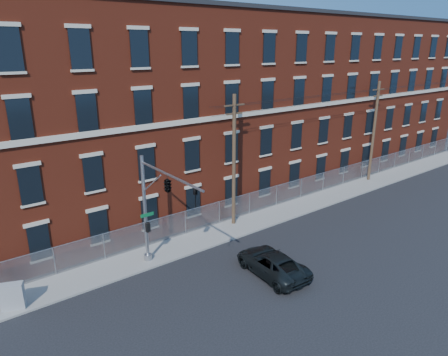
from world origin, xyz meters
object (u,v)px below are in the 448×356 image
at_px(traffic_signal_mast, 162,194).
at_px(utility_pole_near, 234,159).
at_px(utility_cabinet, 13,296).
at_px(pickup_truck, 272,263).

bearing_deg(traffic_signal_mast, utility_pole_near, 23.14).
bearing_deg(utility_cabinet, traffic_signal_mast, 7.88).
xyz_separation_m(pickup_truck, utility_cabinet, (-13.36, 5.68, 0.12)).
xyz_separation_m(utility_pole_near, utility_cabinet, (-16.03, -1.40, -4.50)).
distance_m(traffic_signal_mast, utility_pole_near, 8.70).
xyz_separation_m(utility_pole_near, pickup_truck, (-2.67, -7.08, -4.62)).
height_order(utility_pole_near, pickup_truck, utility_pole_near).
height_order(pickup_truck, utility_cabinet, utility_cabinet).
relative_size(utility_pole_near, utility_cabinet, 6.97).
relative_size(traffic_signal_mast, utility_cabinet, 4.88).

